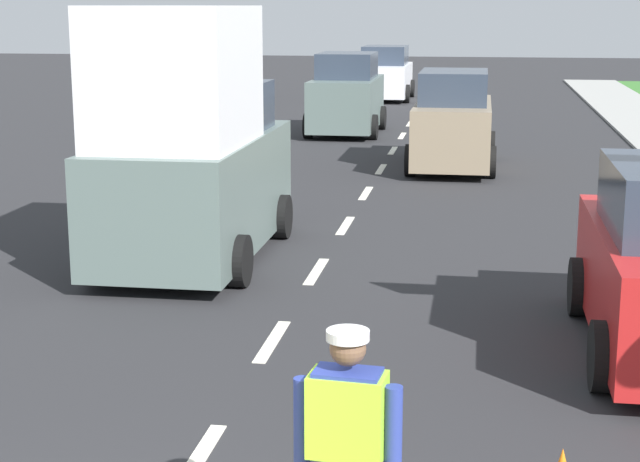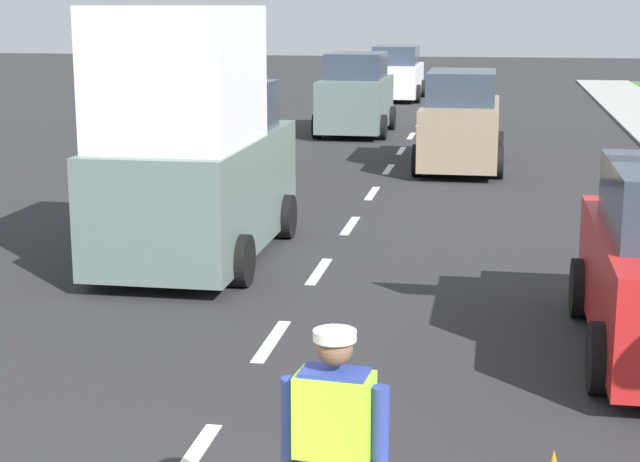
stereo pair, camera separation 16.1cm
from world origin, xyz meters
TOP-DOWN VIEW (x-y plane):
  - ground_plane at (0.00, 21.00)m, footprint 96.00×96.00m
  - lane_center_line at (0.00, 25.20)m, footprint 0.14×46.40m
  - road_worker at (1.43, 1.12)m, footprint 0.77×0.36m
  - delivery_truck at (-1.83, 9.02)m, footprint 2.16×4.60m
  - car_oncoming_second at (-1.60, 23.98)m, footprint 2.00×3.81m
  - car_outgoing_far at (1.54, 18.19)m, footprint 1.90×4.22m
  - car_oncoming_third at (-1.55, 34.86)m, footprint 2.10×4.20m

SIDE VIEW (x-z plane):
  - ground_plane at x=0.00m, z-range 0.00..0.00m
  - lane_center_line at x=0.00m, z-range 0.00..0.01m
  - road_worker at x=1.43m, z-range 0.10..1.77m
  - car_oncoming_third at x=-1.55m, z-range -0.07..1.96m
  - car_outgoing_far at x=1.54m, z-range -0.08..2.07m
  - car_oncoming_second at x=-1.60m, z-range -0.08..2.17m
  - delivery_truck at x=-1.83m, z-range -0.16..3.38m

